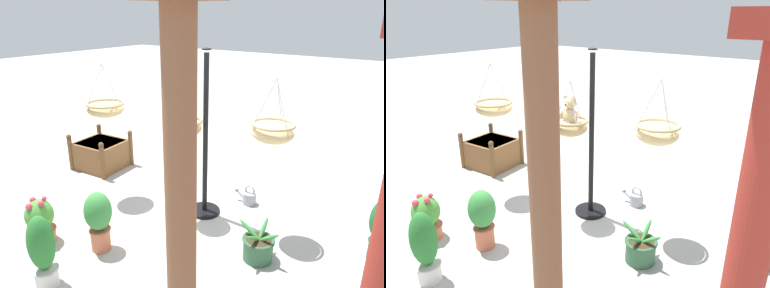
{
  "view_description": "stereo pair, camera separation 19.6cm",
  "coord_description": "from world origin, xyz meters",
  "views": [
    {
      "loc": [
        -2.58,
        3.68,
        2.7
      ],
      "look_at": [
        0.01,
        0.09,
        1.05
      ],
      "focal_mm": 33.17,
      "sensor_mm": 36.0,
      "label": 1
    },
    {
      "loc": [
        -2.74,
        3.56,
        2.7
      ],
      "look_at": [
        0.01,
        0.09,
        1.05
      ],
      "focal_mm": 33.17,
      "sensor_mm": 36.0,
      "label": 2
    }
  ],
  "objects": [
    {
      "name": "ground_plane",
      "position": [
        0.0,
        0.0,
        0.0
      ],
      "size": [
        40.0,
        40.0,
        0.0
      ],
      "primitive_type": "plane",
      "color": "#ADAAA3"
    },
    {
      "name": "display_pole_central",
      "position": [
        -0.13,
        -0.03,
        0.7
      ],
      "size": [
        0.44,
        0.44,
        2.29
      ],
      "color": "black",
      "rests_on": "ground"
    },
    {
      "name": "hanging_basket_with_teddy",
      "position": [
        0.02,
        0.22,
        1.32
      ],
      "size": [
        0.46,
        0.46,
        0.72
      ],
      "color": "tan"
    },
    {
      "name": "teddy_bear",
      "position": [
        0.02,
        0.24,
        1.5
      ],
      "size": [
        0.28,
        0.24,
        0.4
      ],
      "color": "tan"
    },
    {
      "name": "hanging_basket_left_high",
      "position": [
        -1.06,
        -0.03,
        1.4
      ],
      "size": [
        0.52,
        0.52,
        0.75
      ],
      "color": "tan"
    },
    {
      "name": "hanging_basket_right_low",
      "position": [
        1.3,
        0.42,
        1.41
      ],
      "size": [
        0.54,
        0.54,
        0.75
      ],
      "color": "tan"
    },
    {
      "name": "greenhouse_pillar_left",
      "position": [
        -1.52,
        2.32,
        1.38
      ],
      "size": [
        0.34,
        0.34,
        2.85
      ],
      "color": "brown",
      "rests_on": "ground"
    },
    {
      "name": "wooden_planter_box",
      "position": [
        2.29,
        -0.23,
        0.27
      ],
      "size": [
        0.93,
        0.89,
        0.67
      ],
      "color": "brown",
      "rests_on": "ground"
    },
    {
      "name": "potted_plant_fern_front",
      "position": [
        -2.34,
        -0.33,
        0.43
      ],
      "size": [
        0.31,
        0.31,
        0.79
      ],
      "color": "#2D5638",
      "rests_on": "ground"
    },
    {
      "name": "potted_plant_flowering_red",
      "position": [
        -1.2,
        0.47,
        0.17
      ],
      "size": [
        0.53,
        0.53,
        0.45
      ],
      "color": "#2D5638",
      "rests_on": "ground"
    },
    {
      "name": "potted_plant_tall_leafy",
      "position": [
        1.12,
        1.74,
        0.29
      ],
      "size": [
        0.35,
        0.35,
        0.61
      ],
      "color": "#BC6042",
      "rests_on": "ground"
    },
    {
      "name": "potted_plant_bushy_green",
      "position": [
        0.39,
        2.15,
        0.42
      ],
      "size": [
        0.27,
        0.27,
        0.83
      ],
      "color": "beige",
      "rests_on": "ground"
    },
    {
      "name": "potted_plant_small_succulent",
      "position": [
        0.41,
        1.41,
        0.43
      ],
      "size": [
        0.32,
        0.32,
        0.76
      ],
      "color": "#BC6042",
      "rests_on": "ground"
    },
    {
      "name": "watering_can",
      "position": [
        -0.53,
        -0.61,
        0.1
      ],
      "size": [
        0.35,
        0.2,
        0.3
      ],
      "color": "gray",
      "rests_on": "ground"
    }
  ]
}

